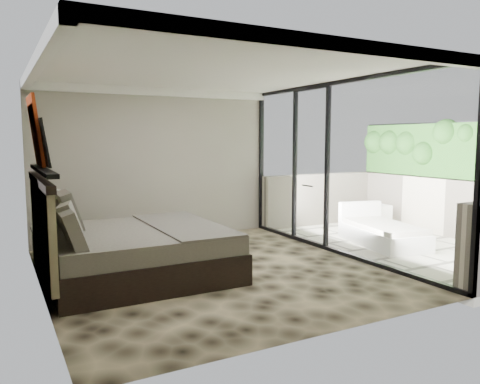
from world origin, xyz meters
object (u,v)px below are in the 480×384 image
bed (130,249)px  nightstand (53,242)px  ottoman (376,216)px  lounger (381,233)px  table_lamp (50,203)px

bed → nightstand: (-0.83, 1.41, -0.10)m
bed → ottoman: bearing=11.5°
ottoman → lounger: size_ratio=0.26×
nightstand → table_lamp: (-0.01, -0.00, 0.60)m
bed → ottoman: 5.68m
nightstand → table_lamp: bearing=178.4°
nightstand → ottoman: bearing=-15.1°
table_lamp → lounger: table_lamp is taller
bed → ottoman: bed is taller
bed → lounger: bed is taller
lounger → bed: bearing=-170.0°
ottoman → lounger: lounger is taller
lounger → table_lamp: bearing=175.6°
ottoman → table_lamp: bearing=177.5°
table_lamp → nightstand: bearing=10.9°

